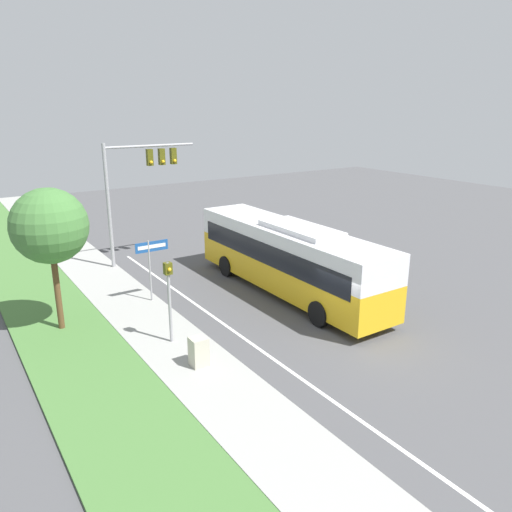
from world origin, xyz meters
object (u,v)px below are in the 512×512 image
at_px(street_sign, 151,258).
at_px(utility_cabinet, 199,352).
at_px(bus, 288,255).
at_px(signal_gantry, 137,177).
at_px(pedestrian_signal, 169,290).

bearing_deg(street_sign, utility_cabinet, -98.81).
xyz_separation_m(bus, utility_cabinet, (-6.93, -4.13, -1.27)).
distance_m(signal_gantry, street_sign, 6.73).
bearing_deg(street_sign, pedestrian_signal, -103.61).
xyz_separation_m(bus, signal_gantry, (-4.15, 8.26, 3.06)).
bearing_deg(street_sign, bus, -22.22).
xyz_separation_m(signal_gantry, pedestrian_signal, (-2.82, -10.19, -2.76)).
relative_size(signal_gantry, pedestrian_signal, 2.10).
bearing_deg(utility_cabinet, pedestrian_signal, 91.01).
bearing_deg(bus, signal_gantry, 116.68).
relative_size(pedestrian_signal, street_sign, 1.10).
bearing_deg(signal_gantry, street_sign, -106.81).
bearing_deg(pedestrian_signal, utility_cabinet, -88.99).
bearing_deg(utility_cabinet, signal_gantry, 77.35).
bearing_deg(utility_cabinet, bus, 30.79).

